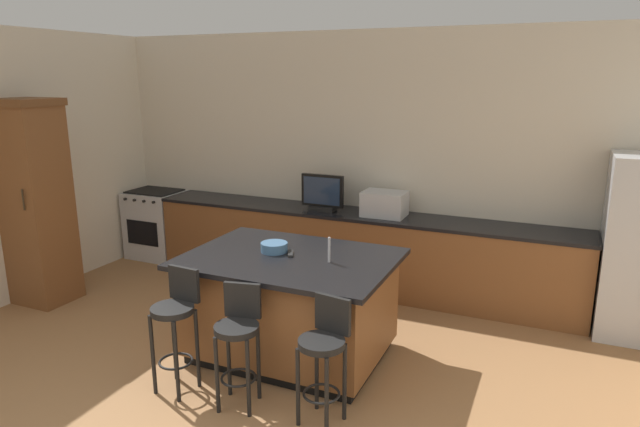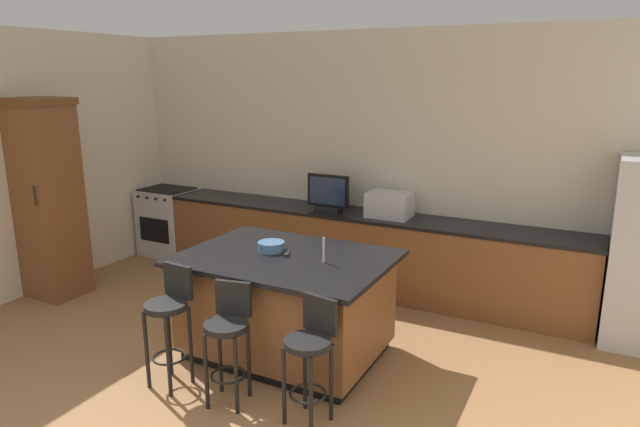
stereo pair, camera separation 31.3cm
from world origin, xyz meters
TOP-DOWN VIEW (x-y plane):
  - wall_back at (0.00, 4.17)m, footprint 7.37×0.12m
  - wall_left at (-3.48, 2.09)m, footprint 0.12×4.57m
  - counter_back at (-0.07, 3.79)m, footprint 5.14×0.62m
  - kitchen_island at (-0.03, 2.02)m, footprint 1.82×1.32m
  - range_oven at (-3.01, 3.79)m, footprint 0.73×0.63m
  - cabinet_tower at (-3.15, 2.04)m, footprint 0.66×0.58m
  - microwave at (0.28, 3.79)m, footprint 0.48×0.36m
  - tv_monitor at (-0.47, 3.74)m, footprint 0.52×0.16m
  - sink_faucet_back at (-0.02, 3.89)m, footprint 0.02×0.02m
  - sink_faucet_island at (0.35, 2.02)m, footprint 0.02×0.02m
  - bar_stool_left at (-0.60, 1.15)m, footprint 0.34×0.35m
  - bar_stool_center at (-0.03, 1.17)m, footprint 0.35×0.36m
  - bar_stool_right at (0.65, 1.23)m, footprint 0.34×0.36m
  - fruit_bowl at (-0.22, 2.09)m, footprint 0.24×0.24m
  - tv_remote at (-0.05, 2.07)m, footprint 0.11×0.17m

SIDE VIEW (x-z plane):
  - counter_back at x=-0.07m, z-range 0.00..0.93m
  - range_oven at x=-3.01m, z-range 0.00..0.94m
  - kitchen_island at x=-0.03m, z-range 0.01..0.95m
  - bar_stool_right at x=0.65m, z-range 0.09..1.03m
  - bar_stool_center at x=-0.03m, z-range 0.09..1.04m
  - bar_stool_left at x=-0.60m, z-range 0.10..1.11m
  - tv_remote at x=-0.05m, z-range 0.94..0.96m
  - fruit_bowl at x=-0.22m, z-range 0.94..1.02m
  - sink_faucet_back at x=-0.02m, z-range 0.93..1.17m
  - sink_faucet_island at x=0.35m, z-range 0.94..1.16m
  - microwave at x=0.28m, z-range 0.93..1.21m
  - tv_monitor at x=-0.47m, z-range 0.91..1.34m
  - cabinet_tower at x=-3.15m, z-range 0.04..2.29m
  - wall_back at x=0.00m, z-range 0.00..2.99m
  - wall_left at x=-3.48m, z-range 0.00..2.99m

